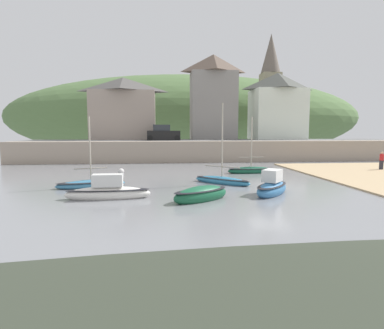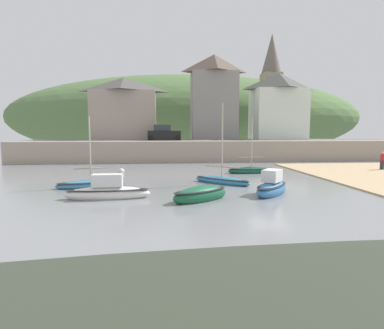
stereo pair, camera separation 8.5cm
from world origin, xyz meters
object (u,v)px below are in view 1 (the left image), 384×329
at_px(sailboat_nearest_shore, 201,195).
at_px(person_near_water, 382,160).
at_px(sailboat_tall_mast, 222,180).
at_px(parked_car_near_slipway, 163,134).
at_px(waterfront_building_left, 124,108).
at_px(motorboat_with_cabin, 251,170).
at_px(sailboat_blue_trim, 108,192).
at_px(mooring_buoy, 121,171).
at_px(waterfront_building_right, 277,106).
at_px(dinghy_open_wooden, 272,187).
at_px(rowboat_small_beached, 91,184).
at_px(waterfront_building_centre, 213,96).
at_px(church_with_spire, 270,85).

relative_size(sailboat_nearest_shore, person_near_water, 2.18).
xyz_separation_m(sailboat_tall_mast, parked_car_near_slipway, (-3.82, 19.22, 2.97)).
relative_size(sailboat_tall_mast, person_near_water, 3.45).
height_order(waterfront_building_left, motorboat_with_cabin, waterfront_building_left).
height_order(sailboat_blue_trim, mooring_buoy, sailboat_blue_trim).
xyz_separation_m(waterfront_building_right, dinghy_open_wooden, (-10.43, -27.62, -6.78)).
xyz_separation_m(waterfront_building_left, parked_car_near_slipway, (5.34, -4.50, -3.46)).
height_order(rowboat_small_beached, sailboat_nearest_shore, rowboat_small_beached).
height_order(waterfront_building_centre, sailboat_tall_mast, waterfront_building_centre).
relative_size(motorboat_with_cabin, person_near_water, 3.03).
relative_size(rowboat_small_beached, sailboat_tall_mast, 0.83).
distance_m(parked_car_near_slipway, person_near_water, 23.94).
bearing_deg(church_with_spire, waterfront_building_centre, -157.32).
distance_m(motorboat_with_cabin, mooring_buoy, 11.13).
height_order(sailboat_tall_mast, sailboat_blue_trim, sailboat_tall_mast).
height_order(waterfront_building_right, sailboat_tall_mast, waterfront_building_right).
bearing_deg(waterfront_building_left, sailboat_tall_mast, -68.90).
distance_m(church_with_spire, mooring_buoy, 31.43).
height_order(dinghy_open_wooden, motorboat_with_cabin, motorboat_with_cabin).
bearing_deg(waterfront_building_centre, mooring_buoy, -121.73).
xyz_separation_m(waterfront_building_left, sailboat_blue_trim, (2.17, -27.92, -6.30)).
distance_m(sailboat_blue_trim, sailboat_nearest_shore, 4.98).
xyz_separation_m(dinghy_open_wooden, motorboat_with_cabin, (1.40, 9.08, -0.15)).
distance_m(waterfront_building_left, waterfront_building_centre, 12.55).
bearing_deg(sailboat_nearest_shore, waterfront_building_right, 29.45).
bearing_deg(waterfront_building_left, church_with_spire, 10.30).
bearing_deg(waterfront_building_centre, sailboat_blue_trim, -110.18).
bearing_deg(sailboat_nearest_shore, dinghy_open_wooden, -17.46).
height_order(waterfront_building_centre, rowboat_small_beached, waterfront_building_centre).
bearing_deg(dinghy_open_wooden, waterfront_building_centre, 36.74).
distance_m(sailboat_blue_trim, parked_car_near_slipway, 23.81).
relative_size(rowboat_small_beached, sailboat_nearest_shore, 1.31).
xyz_separation_m(waterfront_building_left, person_near_water, (24.97, -18.02, -5.68)).
height_order(dinghy_open_wooden, mooring_buoy, dinghy_open_wooden).
relative_size(waterfront_building_right, rowboat_small_beached, 2.02).
relative_size(waterfront_building_left, sailboat_blue_trim, 1.95).
bearing_deg(parked_car_near_slipway, person_near_water, -35.36).
relative_size(person_near_water, mooring_buoy, 3.28).
bearing_deg(parked_car_near_slipway, rowboat_small_beached, -104.48).
relative_size(waterfront_building_centre, dinghy_open_wooden, 3.40).
bearing_deg(sailboat_blue_trim, person_near_water, 21.64).
relative_size(waterfront_building_centre, church_with_spire, 0.74).
distance_m(waterfront_building_left, parked_car_near_slipway, 7.79).
height_order(waterfront_building_right, motorboat_with_cabin, waterfront_building_right).
relative_size(church_with_spire, motorboat_with_cabin, 3.24).
bearing_deg(church_with_spire, sailboat_blue_trim, -121.86).
bearing_deg(person_near_water, motorboat_with_cabin, -177.57).
relative_size(waterfront_building_right, sailboat_nearest_shore, 2.65).
bearing_deg(sailboat_tall_mast, waterfront_building_right, 104.84).
relative_size(dinghy_open_wooden, person_near_water, 2.13).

